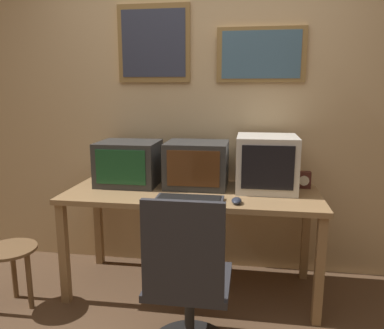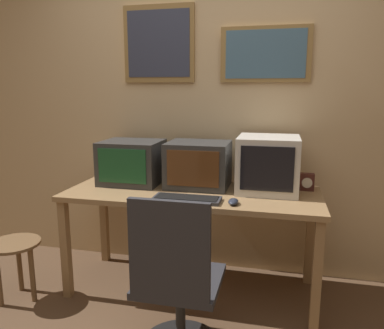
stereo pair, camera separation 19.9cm
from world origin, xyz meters
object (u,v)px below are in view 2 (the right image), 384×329
Objects in this scene: mouse_near_keyboard at (233,202)px; monitor_center at (198,164)px; monitor_left at (132,162)px; office_chair at (177,291)px; keyboard_main at (187,199)px; monitor_right at (268,164)px; desk_clock at (307,182)px; side_stool at (15,255)px.

monitor_center is at bearing 128.44° from mouse_near_keyboard.
monitor_left is 0.47× the size of office_chair.
office_chair reaches higher than keyboard_main.
monitor_right reaches higher than monitor_center.
monitor_left is 3.96× the size of mouse_near_keyboard.
mouse_near_keyboard is (-0.19, -0.37, -0.18)m from monitor_right.
monitor_left is at bearing 145.37° from keyboard_main.
monitor_left is at bearing 179.89° from monitor_right.
keyboard_main is (-0.50, -0.36, -0.18)m from monitor_right.
desk_clock reaches higher than mouse_near_keyboard.
monitor_left is at bearing 39.52° from side_stool.
monitor_center reaches higher than office_chair.
desk_clock is 0.29× the size of side_stool.
monitor_center reaches higher than side_stool.
mouse_near_keyboard reaches higher than side_stool.
keyboard_main is 1.03× the size of side_stool.
monitor_center is at bearing 90.94° from keyboard_main.
desk_clock is at bearing 3.72° from monitor_left.
monitor_right is at bearing 17.96° from side_stool.
monitor_center is 1.02× the size of keyboard_main.
monitor_right is 0.45m from mouse_near_keyboard.
keyboard_main reaches higher than side_stool.
office_chair is (-0.43, -0.85, -0.55)m from monitor_right.
mouse_near_keyboard is 1.56m from side_stool.
monitor_left reaches higher than desk_clock.
keyboard_main is 0.89m from desk_clock.
monitor_center is 0.47× the size of office_chair.
keyboard_main is (0.52, -0.36, -0.15)m from monitor_left.
mouse_near_keyboard is at bearing -51.56° from monitor_center.
side_stool is (-1.49, -0.18, -0.44)m from mouse_near_keyboard.
keyboard_main is at bearing -34.63° from monitor_left.
keyboard_main is 0.46× the size of office_chair.
desk_clock is (0.47, 0.46, 0.04)m from mouse_near_keyboard.
monitor_right is at bearing 63.28° from office_chair.
monitor_right is 0.44× the size of office_chair.
office_chair is at bearing -85.15° from monitor_center.
keyboard_main is 1.28m from side_stool.
side_stool is at bearing -173.28° from mouse_near_keyboard.
keyboard_main is at bearing -150.04° from desk_clock.
monitor_right is (0.50, -0.02, 0.03)m from monitor_center.
monitor_right is at bearing 62.42° from mouse_near_keyboard.
office_chair reaches higher than mouse_near_keyboard.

